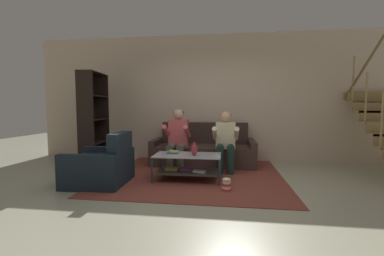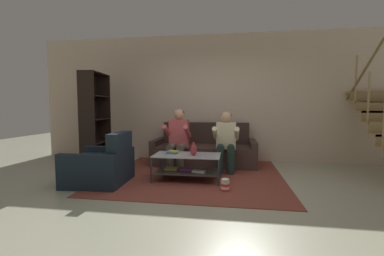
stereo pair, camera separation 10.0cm
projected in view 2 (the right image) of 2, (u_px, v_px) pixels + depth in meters
name	position (u px, v px, depth m)	size (l,w,h in m)	color
ground	(200.00, 194.00, 3.67)	(16.80, 16.80, 0.00)	#A6A88B
back_partition	(213.00, 98.00, 5.98)	(8.40, 0.12, 2.90)	beige
couch	(204.00, 151.00, 5.57)	(2.18, 0.87, 0.89)	#3F2E29
person_seated_left	(178.00, 137.00, 5.10)	(0.50, 0.58, 1.20)	#59574C
person_seated_right	(226.00, 139.00, 4.95)	(0.50, 0.58, 1.15)	#1C302A
coffee_table	(187.00, 163.00, 4.33)	(1.11, 0.58, 0.44)	#B4B9C0
area_rug	(196.00, 173.00, 4.84)	(3.11, 3.23, 0.01)	brown
vase	(193.00, 149.00, 4.22)	(0.11, 0.11, 0.22)	maroon
book_stack	(173.00, 152.00, 4.43)	(0.22, 0.20, 0.05)	#2F62A8
bookshelf	(93.00, 129.00, 5.48)	(0.42, 0.91, 1.96)	black
armchair	(101.00, 166.00, 4.16)	(0.92, 0.92, 0.84)	#18232D
popcorn_tub	(225.00, 185.00, 3.77)	(0.13, 0.13, 0.20)	red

